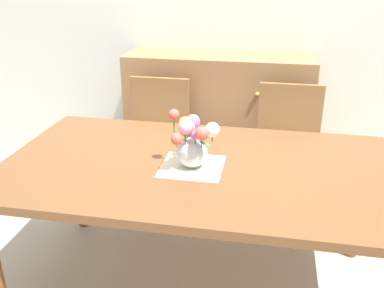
% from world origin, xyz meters
% --- Properties ---
extents(ground_plane, '(12.00, 12.00, 0.00)m').
position_xyz_m(ground_plane, '(0.00, 0.00, 0.00)').
color(ground_plane, '#B7AD99').
extents(dining_table, '(1.87, 1.06, 0.74)m').
position_xyz_m(dining_table, '(0.00, 0.00, 0.66)').
color(dining_table, brown).
rests_on(dining_table, ground_plane).
extents(chair_left, '(0.42, 0.42, 0.90)m').
position_xyz_m(chair_left, '(-0.45, 0.87, 0.52)').
color(chair_left, olive).
rests_on(chair_left, ground_plane).
extents(chair_right, '(0.42, 0.42, 0.90)m').
position_xyz_m(chair_right, '(0.45, 0.87, 0.52)').
color(chair_right, olive).
rests_on(chair_right, ground_plane).
extents(dresser, '(1.40, 0.47, 1.00)m').
position_xyz_m(dresser, '(-0.08, 1.33, 0.50)').
color(dresser, '#9E7047').
rests_on(dresser, ground_plane).
extents(placemat, '(0.29, 0.29, 0.01)m').
position_xyz_m(placemat, '(-0.02, -0.05, 0.74)').
color(placemat, beige).
rests_on(placemat, dining_table).
extents(flower_vase, '(0.24, 0.22, 0.26)m').
position_xyz_m(flower_vase, '(-0.02, -0.05, 0.87)').
color(flower_vase, silver).
rests_on(flower_vase, placemat).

